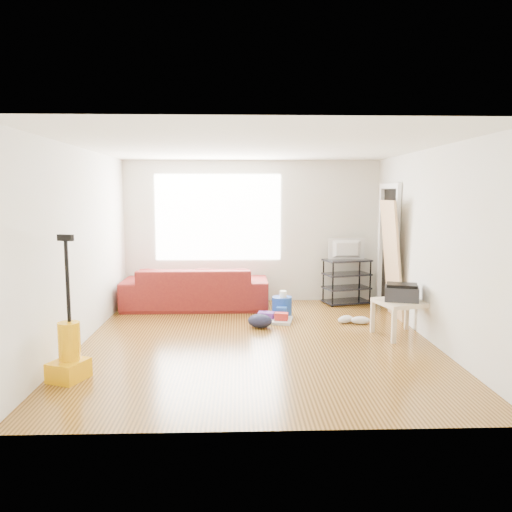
{
  "coord_description": "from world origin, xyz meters",
  "views": [
    {
      "loc": [
        -0.23,
        -6.33,
        1.91
      ],
      "look_at": [
        0.01,
        0.6,
        1.05
      ],
      "focal_mm": 35.0,
      "sensor_mm": 36.0,
      "label": 1
    }
  ],
  "objects_px": {
    "side_table": "(401,306)",
    "bucket": "(282,316)",
    "tv_stand": "(347,281)",
    "sofa": "(196,308)",
    "backpack": "(260,328)",
    "vacuum": "(69,353)",
    "cleaning_tray": "(275,317)"
  },
  "relations": [
    {
      "from": "sofa",
      "to": "tv_stand",
      "type": "height_order",
      "value": "tv_stand"
    },
    {
      "from": "sofa",
      "to": "backpack",
      "type": "xyz_separation_m",
      "value": [
        1.03,
        -1.29,
        0.0
      ]
    },
    {
      "from": "sofa",
      "to": "tv_stand",
      "type": "bearing_deg",
      "value": -174.1
    },
    {
      "from": "side_table",
      "to": "cleaning_tray",
      "type": "distance_m",
      "value": 1.88
    },
    {
      "from": "sofa",
      "to": "bucket",
      "type": "bearing_deg",
      "value": 155.45
    },
    {
      "from": "side_table",
      "to": "backpack",
      "type": "height_order",
      "value": "side_table"
    },
    {
      "from": "sofa",
      "to": "cleaning_tray",
      "type": "xyz_separation_m",
      "value": [
        1.26,
        -0.94,
        0.06
      ]
    },
    {
      "from": "sofa",
      "to": "side_table",
      "type": "relative_size",
      "value": 3.32
    },
    {
      "from": "tv_stand",
      "to": "bucket",
      "type": "xyz_separation_m",
      "value": [
        -1.21,
        -0.91,
        -0.4
      ]
    },
    {
      "from": "bucket",
      "to": "side_table",
      "type": "bearing_deg",
      "value": -36.88
    },
    {
      "from": "tv_stand",
      "to": "bucket",
      "type": "relative_size",
      "value": 2.77
    },
    {
      "from": "tv_stand",
      "to": "backpack",
      "type": "relative_size",
      "value": 2.44
    },
    {
      "from": "tv_stand",
      "to": "sofa",
      "type": "bearing_deg",
      "value": 170.79
    },
    {
      "from": "sofa",
      "to": "bucket",
      "type": "height_order",
      "value": "sofa"
    },
    {
      "from": "side_table",
      "to": "bucket",
      "type": "relative_size",
      "value": 2.33
    },
    {
      "from": "cleaning_tray",
      "to": "backpack",
      "type": "bearing_deg",
      "value": -123.87
    },
    {
      "from": "vacuum",
      "to": "sofa",
      "type": "bearing_deg",
      "value": 93.99
    },
    {
      "from": "bucket",
      "to": "cleaning_tray",
      "type": "distance_m",
      "value": 0.34
    },
    {
      "from": "sofa",
      "to": "vacuum",
      "type": "xyz_separation_m",
      "value": [
        -1.04,
        -3.22,
        0.28
      ]
    },
    {
      "from": "sofa",
      "to": "vacuum",
      "type": "distance_m",
      "value": 3.4
    },
    {
      "from": "cleaning_tray",
      "to": "side_table",
      "type": "bearing_deg",
      "value": -26.81
    },
    {
      "from": "side_table",
      "to": "backpack",
      "type": "xyz_separation_m",
      "value": [
        -1.89,
        0.48,
        -0.41
      ]
    },
    {
      "from": "side_table",
      "to": "backpack",
      "type": "relative_size",
      "value": 2.05
    },
    {
      "from": "side_table",
      "to": "vacuum",
      "type": "height_order",
      "value": "vacuum"
    },
    {
      "from": "cleaning_tray",
      "to": "sofa",
      "type": "bearing_deg",
      "value": 143.31
    },
    {
      "from": "backpack",
      "to": "vacuum",
      "type": "relative_size",
      "value": 0.24
    },
    {
      "from": "tv_stand",
      "to": "vacuum",
      "type": "xyz_separation_m",
      "value": [
        -3.65,
        -3.49,
        -0.12
      ]
    },
    {
      "from": "side_table",
      "to": "backpack",
      "type": "bearing_deg",
      "value": 165.67
    },
    {
      "from": "sofa",
      "to": "vacuum",
      "type": "relative_size",
      "value": 1.6
    },
    {
      "from": "tv_stand",
      "to": "side_table",
      "type": "height_order",
      "value": "tv_stand"
    },
    {
      "from": "backpack",
      "to": "side_table",
      "type": "bearing_deg",
      "value": 6.3
    },
    {
      "from": "cleaning_tray",
      "to": "vacuum",
      "type": "relative_size",
      "value": 0.41
    }
  ]
}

